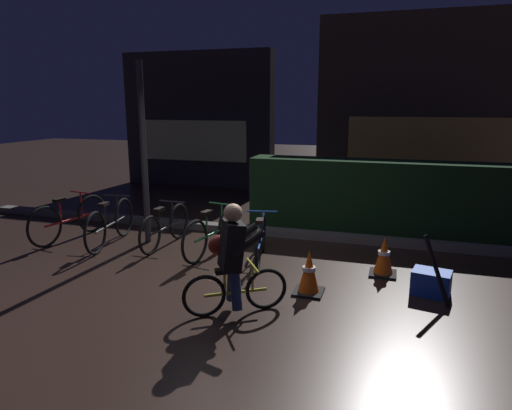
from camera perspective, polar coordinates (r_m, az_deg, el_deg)
The scene contains 16 objects.
ground_plane at distance 6.09m, azimuth -3.52°, elevation -9.36°, with size 40.00×40.00×0.00m, color black.
sidewalk_curb at distance 8.06m, azimuth 2.02°, elevation -3.37°, with size 12.00×0.24×0.12m, color #56544F.
hedge_row at distance 8.54m, azimuth 15.43°, elevation 1.10°, with size 4.80×0.70×1.28m, color black.
storefront_left at distance 12.93m, azimuth -7.27°, elevation 10.50°, with size 4.28×0.54×3.66m.
storefront_right at distance 12.49m, azimuth 21.04°, elevation 11.57°, with size 5.64×0.54×4.48m.
street_post at distance 7.61m, azimuth -13.91°, elevation 6.15°, with size 0.10×0.10×2.94m, color #2D2D33.
parked_bike_leftmost at distance 8.37m, azimuth -22.35°, elevation -1.64°, with size 0.46×1.68×0.78m.
parked_bike_left_mid at distance 7.82m, azimuth -17.81°, elevation -2.25°, with size 0.46×1.68×0.78m.
parked_bike_center_left at distance 7.51m, azimuth -11.33°, elevation -2.72°, with size 0.46×1.53×0.70m.
parked_bike_center_right at distance 7.01m, azimuth -5.43°, elevation -3.46°, with size 0.46×1.62×0.75m.
parked_bike_right_mid at distance 6.73m, azimuth 0.59°, elevation -4.31°, with size 0.46×1.48×0.70m.
traffic_cone_near at distance 5.63m, azimuth 6.66°, elevation -8.43°, with size 0.36×0.36×0.55m.
traffic_cone_far at distance 6.41m, azimuth 15.75°, elevation -6.24°, with size 0.36×0.36×0.54m.
blue_crate at distance 5.99m, azimuth 21.12°, elevation -9.08°, with size 0.44×0.32×0.30m, color #193DB7.
cyclist at distance 4.98m, azimuth -2.97°, elevation -6.73°, with size 1.02×0.69×1.25m.
closed_umbrella at distance 5.67m, azimuth 21.73°, elevation -7.66°, with size 0.05×0.05×0.85m, color black.
Camera 1 is at (2.03, -5.27, 2.28)m, focal length 31.88 mm.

